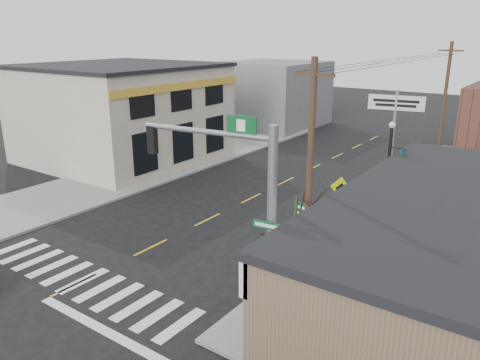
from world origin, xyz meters
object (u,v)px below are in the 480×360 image
Objects in this scene: bare_tree at (319,200)px; utility_pole_far at (443,108)px; dance_center_sign at (395,118)px; lamp_post at (389,174)px; utility_pole_near at (309,182)px; guide_sign at (309,221)px; traffic_signal_pole at (251,200)px; fire_hydrant at (280,272)px.

utility_pole_far is (-0.34, 18.58, 0.73)m from bare_tree.
utility_pole_far reaches higher than dance_center_sign.
lamp_post is 0.66× the size of utility_pole_near.
bare_tree is at bearing 24.99° from utility_pole_near.
guide_sign is 0.30× the size of utility_pole_far.
utility_pole_far reaches higher than lamp_post.
guide_sign is (-0.11, 4.39, -2.24)m from traffic_signal_pole.
traffic_signal_pole is 4.93m from guide_sign.
traffic_signal_pole is 1.08× the size of dance_center_sign.
bare_tree is at bearing -94.94° from dance_center_sign.
guide_sign is 2.55m from fire_hydrant.
guide_sign is at bearing 90.00° from fire_hydrant.
guide_sign reaches higher than fire_hydrant.
lamp_post reaches higher than guide_sign.
dance_center_sign is (0.22, 13.38, 0.74)m from traffic_signal_pole.
dance_center_sign is at bearing 98.05° from utility_pole_near.
guide_sign is 0.56× the size of bare_tree.
lamp_post is 5.85m from dance_center_sign.
traffic_signal_pole is 1.43× the size of bare_tree.
bare_tree is (1.43, 1.99, -0.30)m from traffic_signal_pole.
traffic_signal_pole is 0.80× the size of utility_pole_near.
utility_pole_far is (1.20, 16.18, 2.68)m from guide_sign.
traffic_signal_pole is at bearing -116.53° from utility_pole_near.
traffic_signal_pole is 0.78× the size of utility_pole_far.
utility_pole_far reaches higher than guide_sign.
dance_center_sign is 11.56m from utility_pole_near.
guide_sign is 3.80m from utility_pole_near.
utility_pole_far is at bearing 91.05° from bare_tree.
guide_sign is at bearing -103.12° from dance_center_sign.
fire_hydrant is 0.11× the size of dance_center_sign.
guide_sign is 0.42× the size of dance_center_sign.
traffic_signal_pole is at bearing -125.60° from bare_tree.
dance_center_sign is at bearing 88.30° from fire_hydrant.
utility_pole_near is (1.20, -2.53, 2.57)m from guide_sign.
bare_tree is 0.56× the size of utility_pole_near.
utility_pole_near reaches higher than guide_sign.
lamp_post is 12.69m from utility_pole_far.
fire_hydrant is at bearing -100.89° from lamp_post.
bare_tree reaches higher than guide_sign.
traffic_signal_pole is 1.21× the size of lamp_post.
dance_center_sign is 0.74× the size of utility_pole_near.
utility_pole_far is (1.09, 20.57, 0.44)m from traffic_signal_pole.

